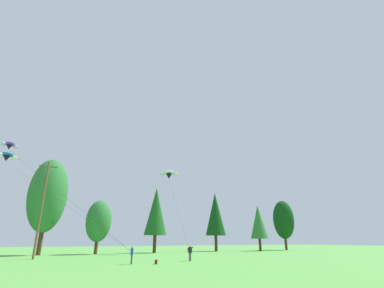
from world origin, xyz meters
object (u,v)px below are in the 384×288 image
Objects in this scene: utility_pole at (42,206)px; backpack at (156,262)px; parafoil_kite_far_blue_white at (7,156)px; kite_flyer_near at (132,253)px; parafoil_kite_high_purple at (10,146)px; parafoil_kite_mid_white at (169,174)px; kite_flyer_mid at (190,251)px.

backpack is at bearing -51.55° from utility_pole.
utility_pole is 17.91m from backpack.
utility_pole is 9.91m from parafoil_kite_far_blue_white.
kite_flyer_near is at bearing 90.20° from backpack.
parafoil_kite_far_blue_white reaches higher than utility_pole.
parafoil_kite_high_purple is 1.66m from parafoil_kite_far_blue_white.
parafoil_kite_far_blue_white reaches higher than backpack.
parafoil_kite_far_blue_white is at bearing 139.39° from utility_pole.
kite_flyer_near is (8.39, -12.24, -5.22)m from utility_pole.
parafoil_kite_mid_white is at bearing 59.14° from kite_flyer_near.
parafoil_kite_far_blue_white is 27.15m from backpack.
parafoil_kite_high_purple is (-13.77, 17.11, 13.80)m from kite_flyer_near.
backpack is at bearing -114.91° from parafoil_kite_mid_white.
parafoil_kite_mid_white reaches higher than parafoil_kite_far_blue_white.
parafoil_kite_high_purple is (-20.66, 15.72, 13.79)m from kite_flyer_mid.
kite_flyer_mid is 4.23× the size of backpack.
kite_flyer_near is 0.09× the size of parafoil_kite_mid_white.
parafoil_kite_high_purple is at bearing 66.35° from backpack.
kite_flyer_near is 4.23× the size of backpack.
kite_flyer_near is 25.94m from parafoil_kite_high_purple.
parafoil_kite_high_purple is 44.59× the size of backpack.
parafoil_kite_high_purple reaches higher than kite_flyer_near.
parafoil_kite_far_blue_white is at bearing -174.74° from parafoil_kite_mid_white.
parafoil_kite_far_blue_white is (-0.00, -0.26, -1.64)m from parafoil_kite_high_purple.
backpack is at bearing -48.32° from parafoil_kite_far_blue_white.
utility_pole is 7.03× the size of kite_flyer_mid.
kite_flyer_mid is 5.40m from backpack.
kite_flyer_mid is (6.89, 1.39, 0.01)m from kite_flyer_near.
parafoil_kite_mid_white is at bearing 0.16° from backpack.
utility_pole reaches higher than backpack.
parafoil_kite_mid_white is at bearing 5.26° from parafoil_kite_far_blue_white.
utility_pole is 0.62× the size of parafoil_kite_mid_white.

